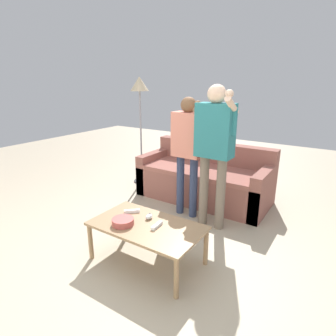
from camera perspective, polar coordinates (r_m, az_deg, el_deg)
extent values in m
plane|color=tan|center=(3.06, -3.86, -16.27)|extent=(12.00, 12.00, 0.00)
cube|color=brown|center=(4.19, 7.13, -3.40)|extent=(1.86, 0.83, 0.43)
cube|color=#94584D|center=(4.06, 6.84, -0.46)|extent=(1.58, 0.71, 0.06)
cube|color=brown|center=(4.36, 9.24, 2.76)|extent=(1.86, 0.18, 0.36)
cube|color=brown|center=(4.58, -2.48, -0.33)|extent=(0.14, 0.83, 0.60)
cube|color=brown|center=(3.89, 18.60, -4.53)|extent=(0.14, 0.83, 0.60)
cube|color=#997551|center=(2.72, -4.27, -11.48)|extent=(1.05, 0.60, 0.03)
cylinder|color=#997551|center=(2.95, -15.27, -14.05)|extent=(0.04, 0.04, 0.37)
cylinder|color=#997551|center=(2.41, 1.69, -21.29)|extent=(0.04, 0.04, 0.37)
cylinder|color=#997551|center=(3.27, -8.27, -10.28)|extent=(0.04, 0.04, 0.37)
cylinder|color=#997551|center=(2.79, 7.62, -15.42)|extent=(0.04, 0.04, 0.37)
cylinder|color=#B24C47|center=(2.72, -9.03, -10.57)|extent=(0.21, 0.21, 0.06)
ellipsoid|color=white|center=(2.80, -3.82, -9.69)|extent=(0.06, 0.09, 0.05)
cylinder|color=#4C4C51|center=(2.80, -3.68, -9.11)|extent=(0.02, 0.02, 0.01)
cylinder|color=#2D2D33|center=(4.95, -5.20, -2.57)|extent=(0.28, 0.28, 0.02)
cylinder|color=gray|center=(4.75, -5.44, 6.07)|extent=(0.03, 0.03, 1.50)
cone|color=#C1AD89|center=(4.66, -5.76, 16.49)|extent=(0.29, 0.29, 0.22)
cylinder|color=#756656|center=(3.41, 7.19, -4.46)|extent=(0.11, 0.11, 0.86)
cylinder|color=#756656|center=(3.33, 10.48, -5.20)|extent=(0.11, 0.11, 0.86)
cube|color=#28757A|center=(3.17, 9.42, 7.41)|extent=(0.41, 0.22, 0.59)
sphere|color=beige|center=(3.13, 9.78, 14.41)|extent=(0.20, 0.20, 0.20)
cylinder|color=beige|center=(3.27, 6.14, 7.35)|extent=(0.08, 0.08, 0.56)
cylinder|color=#28757A|center=(3.07, 13.00, 9.02)|extent=(0.08, 0.08, 0.28)
cylinder|color=beige|center=(2.98, 12.67, 12.16)|extent=(0.07, 0.27, 0.21)
sphere|color=beige|center=(2.91, 12.23, 14.38)|extent=(0.08, 0.08, 0.08)
cylinder|color=#2D3856|center=(3.68, 2.49, -3.34)|extent=(0.10, 0.10, 0.78)
cylinder|color=#2D3856|center=(3.58, 5.14, -3.96)|extent=(0.10, 0.10, 0.78)
cube|color=#DB7F6B|center=(3.45, 4.02, 6.67)|extent=(0.38, 0.21, 0.54)
sphere|color=brown|center=(3.40, 4.15, 12.53)|extent=(0.19, 0.19, 0.19)
cylinder|color=brown|center=(3.55, 1.42, 6.61)|extent=(0.07, 0.07, 0.51)
cylinder|color=#DB7F6B|center=(3.34, 6.82, 8.04)|extent=(0.07, 0.07, 0.25)
cylinder|color=brown|center=(3.27, 6.42, 10.74)|extent=(0.07, 0.26, 0.17)
sphere|color=brown|center=(3.20, 5.97, 12.66)|extent=(0.08, 0.08, 0.08)
cube|color=white|center=(2.73, -8.67, -10.82)|extent=(0.06, 0.16, 0.03)
cylinder|color=silver|center=(2.74, -8.24, -10.31)|extent=(0.01, 0.01, 0.00)
cube|color=silver|center=(2.70, -9.44, -10.82)|extent=(0.02, 0.02, 0.00)
cube|color=white|center=(2.66, -2.25, -11.45)|extent=(0.05, 0.16, 0.03)
cylinder|color=silver|center=(2.67, -1.93, -10.88)|extent=(0.01, 0.01, 0.00)
cube|color=silver|center=(2.62, -2.80, -11.54)|extent=(0.02, 0.02, 0.00)
cube|color=white|center=(2.94, -7.25, -8.58)|extent=(0.14, 0.14, 0.03)
cylinder|color=silver|center=(2.94, -6.69, -8.25)|extent=(0.01, 0.01, 0.00)
cube|color=silver|center=(2.93, -8.20, -8.34)|extent=(0.02, 0.02, 0.00)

